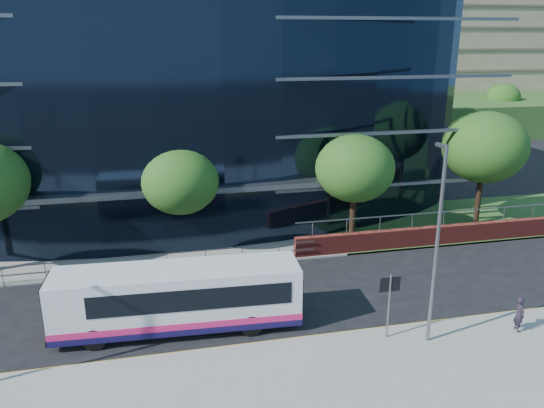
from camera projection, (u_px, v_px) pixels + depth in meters
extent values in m
plane|color=black|center=(270.00, 332.00, 22.23)|extent=(200.00, 200.00, 0.00)
cube|color=gray|center=(276.00, 343.00, 21.28)|extent=(80.00, 0.25, 0.16)
cube|color=gold|center=(275.00, 342.00, 21.49)|extent=(80.00, 0.08, 0.01)
cube|color=gold|center=(274.00, 340.00, 21.63)|extent=(80.00, 0.08, 0.01)
cube|color=gray|center=(131.00, 246.00, 31.21)|extent=(50.00, 8.00, 0.10)
cube|color=black|center=(154.00, 88.00, 41.30)|extent=(38.00, 16.00, 16.00)
cube|color=#595E66|center=(162.00, 192.00, 29.12)|extent=(22.00, 1.20, 0.30)
cube|color=slate|center=(86.00, 260.00, 26.77)|extent=(24.00, 0.05, 0.05)
cube|color=slate|center=(87.00, 268.00, 26.90)|extent=(24.00, 0.05, 0.05)
cylinder|color=slate|center=(87.00, 269.00, 26.92)|extent=(0.04, 0.04, 1.10)
cube|color=#2D511E|center=(397.00, 104.00, 80.34)|extent=(60.00, 42.00, 4.00)
cylinder|color=slate|center=(389.00, 306.00, 21.21)|extent=(0.08, 0.08, 2.80)
cube|color=black|center=(390.00, 284.00, 20.94)|extent=(0.85, 0.06, 0.60)
cylinder|color=black|center=(183.00, 229.00, 30.01)|extent=(0.36, 0.36, 2.86)
ellipsoid|color=#234814|center=(180.00, 181.00, 29.17)|extent=(4.29, 4.29, 3.65)
cylinder|color=black|center=(353.00, 217.00, 31.59)|extent=(0.36, 0.36, 3.08)
ellipsoid|color=#234814|center=(355.00, 168.00, 30.67)|extent=(4.62, 4.62, 3.93)
cylinder|color=black|center=(478.00, 199.00, 34.32)|extent=(0.36, 0.36, 3.52)
ellipsoid|color=#234814|center=(485.00, 147.00, 33.27)|extent=(5.28, 5.28, 4.49)
cylinder|color=black|center=(393.00, 125.00, 63.94)|extent=(0.36, 0.36, 3.08)
ellipsoid|color=#234814|center=(395.00, 100.00, 63.03)|extent=(4.62, 4.62, 3.93)
cylinder|color=black|center=(500.00, 119.00, 69.15)|extent=(0.36, 0.36, 2.86)
ellipsoid|color=#234814|center=(503.00, 98.00, 68.30)|extent=(4.29, 4.29, 3.65)
cylinder|color=slate|center=(436.00, 248.00, 20.17)|extent=(0.14, 0.14, 8.00)
cube|color=slate|center=(442.00, 146.00, 19.31)|extent=(0.15, 0.70, 0.12)
cube|color=silver|center=(178.00, 296.00, 22.06)|extent=(10.22, 2.80, 2.44)
cube|color=#161046|center=(179.00, 319.00, 22.39)|extent=(10.25, 2.85, 0.28)
cube|color=#DE2067|center=(179.00, 313.00, 22.30)|extent=(10.25, 2.85, 0.28)
cube|color=black|center=(191.00, 287.00, 22.04)|extent=(8.20, 2.75, 0.92)
cube|color=black|center=(49.00, 303.00, 21.20)|extent=(0.18, 1.98, 1.43)
cube|color=black|center=(46.00, 284.00, 20.95)|extent=(0.19, 1.89, 0.37)
cube|color=yellow|center=(46.00, 282.00, 21.16)|extent=(0.09, 1.01, 0.20)
cube|color=black|center=(53.00, 331.00, 21.58)|extent=(0.21, 2.21, 0.22)
cylinder|color=black|center=(94.00, 339.00, 20.89)|extent=(0.93, 0.32, 0.92)
cylinder|color=black|center=(251.00, 325.00, 21.89)|extent=(0.93, 0.32, 0.92)
imported|color=#231C2A|center=(519.00, 314.00, 21.89)|extent=(0.45, 0.61, 1.52)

